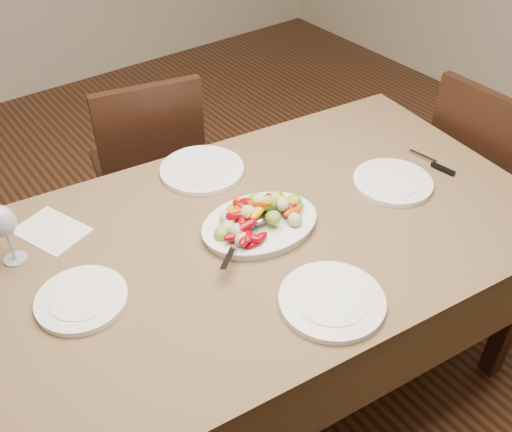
{
  "coord_description": "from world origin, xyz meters",
  "views": [
    {
      "loc": [
        -0.94,
        -0.93,
        1.9
      ],
      "look_at": [
        -0.15,
        0.13,
        0.82
      ],
      "focal_mm": 40.0,
      "sensor_mm": 36.0,
      "label": 1
    }
  ],
  "objects_px": {
    "dining_table": "(256,314)",
    "plate_left": "(82,300)",
    "chair_right": "(491,182)",
    "plate_right": "(393,182)",
    "chair_far": "(147,167)",
    "serving_platter": "(260,226)",
    "wine_glass": "(6,233)",
    "plate_near": "(332,301)",
    "plate_far": "(202,170)"
  },
  "relations": [
    {
      "from": "plate_far",
      "to": "wine_glass",
      "type": "xyz_separation_m",
      "value": [
        -0.67,
        -0.05,
        0.09
      ]
    },
    {
      "from": "plate_left",
      "to": "chair_far",
      "type": "bearing_deg",
      "value": 54.17
    },
    {
      "from": "serving_platter",
      "to": "plate_right",
      "type": "xyz_separation_m",
      "value": [
        0.5,
        -0.09,
        -0.0
      ]
    },
    {
      "from": "dining_table",
      "to": "plate_near",
      "type": "xyz_separation_m",
      "value": [
        -0.01,
        -0.35,
        0.39
      ]
    },
    {
      "from": "plate_far",
      "to": "plate_near",
      "type": "bearing_deg",
      "value": -94.41
    },
    {
      "from": "dining_table",
      "to": "chair_right",
      "type": "relative_size",
      "value": 1.94
    },
    {
      "from": "chair_far",
      "to": "wine_glass",
      "type": "height_order",
      "value": "wine_glass"
    },
    {
      "from": "plate_right",
      "to": "wine_glass",
      "type": "bearing_deg",
      "value": 160.78
    },
    {
      "from": "dining_table",
      "to": "serving_platter",
      "type": "distance_m",
      "value": 0.39
    },
    {
      "from": "dining_table",
      "to": "wine_glass",
      "type": "xyz_separation_m",
      "value": [
        -0.63,
        0.32,
        0.48
      ]
    },
    {
      "from": "plate_near",
      "to": "dining_table",
      "type": "bearing_deg",
      "value": 87.7
    },
    {
      "from": "plate_right",
      "to": "plate_near",
      "type": "bearing_deg",
      "value": -152.89
    },
    {
      "from": "plate_far",
      "to": "plate_near",
      "type": "xyz_separation_m",
      "value": [
        -0.06,
        -0.72,
        0.0
      ]
    },
    {
      "from": "plate_far",
      "to": "plate_left",
      "type": "bearing_deg",
      "value": -151.39
    },
    {
      "from": "plate_left",
      "to": "plate_far",
      "type": "distance_m",
      "value": 0.67
    },
    {
      "from": "chair_far",
      "to": "plate_near",
      "type": "bearing_deg",
      "value": 99.08
    },
    {
      "from": "dining_table",
      "to": "plate_far",
      "type": "relative_size",
      "value": 6.3
    },
    {
      "from": "dining_table",
      "to": "chair_right",
      "type": "height_order",
      "value": "chair_right"
    },
    {
      "from": "chair_far",
      "to": "serving_platter",
      "type": "bearing_deg",
      "value": 99.54
    },
    {
      "from": "dining_table",
      "to": "wine_glass",
      "type": "relative_size",
      "value": 8.98
    },
    {
      "from": "chair_right",
      "to": "plate_far",
      "type": "relative_size",
      "value": 3.26
    },
    {
      "from": "serving_platter",
      "to": "chair_far",
      "type": "bearing_deg",
      "value": 86.48
    },
    {
      "from": "chair_far",
      "to": "plate_near",
      "type": "relative_size",
      "value": 3.34
    },
    {
      "from": "chair_right",
      "to": "plate_near",
      "type": "distance_m",
      "value": 1.27
    },
    {
      "from": "plate_far",
      "to": "wine_glass",
      "type": "height_order",
      "value": "wine_glass"
    },
    {
      "from": "chair_right",
      "to": "plate_left",
      "type": "height_order",
      "value": "chair_right"
    },
    {
      "from": "plate_right",
      "to": "wine_glass",
      "type": "xyz_separation_m",
      "value": [
        -1.15,
        0.4,
        0.09
      ]
    },
    {
      "from": "serving_platter",
      "to": "wine_glass",
      "type": "xyz_separation_m",
      "value": [
        -0.65,
        0.31,
        0.09
      ]
    },
    {
      "from": "plate_right",
      "to": "plate_near",
      "type": "distance_m",
      "value": 0.6
    },
    {
      "from": "serving_platter",
      "to": "wine_glass",
      "type": "relative_size",
      "value": 1.75
    },
    {
      "from": "chair_far",
      "to": "plate_far",
      "type": "height_order",
      "value": "chair_far"
    },
    {
      "from": "chair_right",
      "to": "plate_right",
      "type": "xyz_separation_m",
      "value": [
        -0.68,
        -0.0,
        0.29
      ]
    },
    {
      "from": "dining_table",
      "to": "serving_platter",
      "type": "height_order",
      "value": "serving_platter"
    },
    {
      "from": "plate_left",
      "to": "plate_near",
      "type": "distance_m",
      "value": 0.66
    },
    {
      "from": "dining_table",
      "to": "plate_left",
      "type": "height_order",
      "value": "plate_left"
    },
    {
      "from": "dining_table",
      "to": "plate_right",
      "type": "bearing_deg",
      "value": -8.97
    },
    {
      "from": "plate_left",
      "to": "plate_far",
      "type": "xyz_separation_m",
      "value": [
        0.58,
        0.32,
        0.0
      ]
    },
    {
      "from": "plate_left",
      "to": "plate_right",
      "type": "distance_m",
      "value": 1.07
    },
    {
      "from": "chair_far",
      "to": "plate_far",
      "type": "distance_m",
      "value": 0.61
    },
    {
      "from": "plate_near",
      "to": "plate_left",
      "type": "bearing_deg",
      "value": 142.73
    },
    {
      "from": "plate_right",
      "to": "plate_far",
      "type": "relative_size",
      "value": 0.92
    },
    {
      "from": "serving_platter",
      "to": "plate_far",
      "type": "bearing_deg",
      "value": 86.32
    },
    {
      "from": "dining_table",
      "to": "chair_far",
      "type": "height_order",
      "value": "chair_far"
    },
    {
      "from": "chair_far",
      "to": "wine_glass",
      "type": "distance_m",
      "value": 0.99
    },
    {
      "from": "chair_right",
      "to": "plate_near",
      "type": "height_order",
      "value": "chair_right"
    },
    {
      "from": "serving_platter",
      "to": "plate_far",
      "type": "height_order",
      "value": "serving_platter"
    },
    {
      "from": "chair_far",
      "to": "plate_right",
      "type": "xyz_separation_m",
      "value": [
        0.44,
        -0.98,
        0.29
      ]
    },
    {
      "from": "plate_right",
      "to": "wine_glass",
      "type": "distance_m",
      "value": 1.22
    },
    {
      "from": "serving_platter",
      "to": "plate_near",
      "type": "distance_m",
      "value": 0.36
    },
    {
      "from": "plate_far",
      "to": "plate_near",
      "type": "distance_m",
      "value": 0.72
    }
  ]
}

